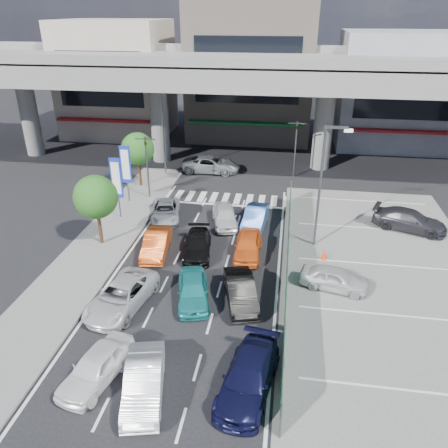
% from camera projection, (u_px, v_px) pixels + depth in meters
% --- Properties ---
extents(ground, '(120.00, 120.00, 0.00)m').
position_uv_depth(ground, '(192.00, 287.00, 24.69)').
color(ground, black).
rests_on(ground, ground).
extents(parking_lot, '(12.00, 28.00, 0.06)m').
position_uv_depth(parking_lot, '(387.00, 283.00, 24.95)').
color(parking_lot, '#5E5E5C').
rests_on(parking_lot, ground).
extents(sidewalk_left, '(4.00, 30.00, 0.12)m').
position_uv_depth(sidewalk_left, '(102.00, 243.00, 29.15)').
color(sidewalk_left, '#5E5E5C').
rests_on(sidewalk_left, ground).
extents(fence_run, '(0.16, 22.00, 1.80)m').
position_uv_depth(fence_run, '(287.00, 272.00, 24.45)').
color(fence_run, '#1D552F').
rests_on(fence_run, ground).
extents(expressway, '(64.00, 14.00, 10.75)m').
position_uv_depth(expressway, '(240.00, 73.00, 40.26)').
color(expressway, slate).
rests_on(expressway, ground).
extents(building_west, '(12.00, 10.90, 13.00)m').
position_uv_depth(building_west, '(117.00, 79.00, 52.27)').
color(building_west, '#A49884').
rests_on(building_west, ground).
extents(building_center, '(14.00, 10.90, 15.00)m').
position_uv_depth(building_center, '(251.00, 72.00, 50.54)').
color(building_center, gray).
rests_on(building_center, ground).
extents(building_east, '(12.00, 10.90, 12.00)m').
position_uv_depth(building_east, '(394.00, 90.00, 48.15)').
color(building_east, gray).
rests_on(building_east, ground).
extents(traffic_light_left, '(1.60, 1.24, 5.20)m').
position_uv_depth(traffic_light_left, '(146.00, 152.00, 34.40)').
color(traffic_light_left, '#595B60').
rests_on(traffic_light_left, ground).
extents(traffic_light_right, '(1.60, 1.24, 5.20)m').
position_uv_depth(traffic_light_right, '(296.00, 135.00, 39.01)').
color(traffic_light_right, '#595B60').
rests_on(traffic_light_right, ground).
extents(street_lamp_right, '(1.65, 0.22, 8.00)m').
position_uv_depth(street_lamp_right, '(324.00, 178.00, 26.90)').
color(street_lamp_right, '#595B60').
rests_on(street_lamp_right, ground).
extents(street_lamp_left, '(1.65, 0.22, 8.00)m').
position_uv_depth(street_lamp_left, '(165.00, 124.00, 39.36)').
color(street_lamp_left, '#595B60').
rests_on(street_lamp_left, ground).
extents(signboard_near, '(0.80, 0.14, 4.70)m').
position_uv_depth(signboard_near, '(116.00, 180.00, 31.38)').
color(signboard_near, '#595B60').
rests_on(signboard_near, ground).
extents(signboard_far, '(0.80, 0.14, 4.70)m').
position_uv_depth(signboard_far, '(126.00, 166.00, 34.09)').
color(signboard_far, '#595B60').
rests_on(signboard_far, ground).
extents(tree_near, '(2.80, 2.80, 4.80)m').
position_uv_depth(tree_near, '(96.00, 197.00, 27.67)').
color(tree_near, '#382314').
rests_on(tree_near, ground).
extents(tree_far, '(2.80, 2.80, 4.80)m').
position_uv_depth(tree_far, '(138.00, 149.00, 37.08)').
color(tree_far, '#382314').
rests_on(tree_far, ground).
extents(van_white_back_left, '(2.56, 4.29, 1.37)m').
position_uv_depth(van_white_back_left, '(97.00, 366.00, 18.28)').
color(van_white_back_left, white).
rests_on(van_white_back_left, ground).
extents(hatch_white_back_mid, '(2.35, 4.41, 1.38)m').
position_uv_depth(hatch_white_back_mid, '(144.00, 382.00, 17.51)').
color(hatch_white_back_mid, white).
rests_on(hatch_white_back_mid, ground).
extents(minivan_navy_back, '(2.69, 5.01, 1.38)m').
position_uv_depth(minivan_navy_back, '(248.00, 377.00, 17.74)').
color(minivan_navy_back, black).
rests_on(minivan_navy_back, ground).
extents(sedan_white_mid_left, '(3.14, 5.29, 1.38)m').
position_uv_depth(sedan_white_mid_left, '(122.00, 296.00, 22.76)').
color(sedan_white_mid_left, silver).
rests_on(sedan_white_mid_left, ground).
extents(taxi_teal_mid, '(2.50, 4.27, 1.36)m').
position_uv_depth(taxi_teal_mid, '(193.00, 290.00, 23.23)').
color(taxi_teal_mid, teal).
rests_on(taxi_teal_mid, ground).
extents(hatch_black_mid_right, '(2.47, 4.40, 1.37)m').
position_uv_depth(hatch_black_mid_right, '(241.00, 291.00, 23.12)').
color(hatch_black_mid_right, black).
rests_on(hatch_black_mid_right, ground).
extents(taxi_orange_left, '(1.93, 4.33, 1.38)m').
position_uv_depth(taxi_orange_left, '(157.00, 243.00, 27.82)').
color(taxi_orange_left, '#B84414').
rests_on(taxi_orange_left, ground).
extents(sedan_black_mid, '(2.28, 4.39, 1.21)m').
position_uv_depth(sedan_black_mid, '(197.00, 245.00, 27.74)').
color(sedan_black_mid, black).
rests_on(sedan_black_mid, ground).
extents(taxi_orange_right, '(1.71, 4.08, 1.38)m').
position_uv_depth(taxi_orange_right, '(248.00, 245.00, 27.59)').
color(taxi_orange_right, orange).
rests_on(taxi_orange_right, ground).
extents(wagon_silver_front_left, '(2.95, 4.73, 1.22)m').
position_uv_depth(wagon_silver_front_left, '(166.00, 211.00, 32.38)').
color(wagon_silver_front_left, '#A2A3A9').
rests_on(wagon_silver_front_left, ground).
extents(sedan_white_front_mid, '(2.59, 4.33, 1.38)m').
position_uv_depth(sedan_white_front_mid, '(225.00, 216.00, 31.49)').
color(sedan_white_front_mid, silver).
rests_on(sedan_white_front_mid, ground).
extents(kei_truck_front_right, '(1.83, 4.30, 1.38)m').
position_uv_depth(kei_truck_front_right, '(255.00, 217.00, 31.27)').
color(kei_truck_front_right, '#446ABD').
rests_on(kei_truck_front_right, ground).
extents(crossing_wagon_silver, '(5.48, 2.55, 1.52)m').
position_uv_depth(crossing_wagon_silver, '(211.00, 164.00, 41.60)').
color(crossing_wagon_silver, gray).
rests_on(crossing_wagon_silver, ground).
extents(parked_sedan_white, '(4.04, 2.36, 1.29)m').
position_uv_depth(parked_sedan_white, '(334.00, 278.00, 24.20)').
color(parked_sedan_white, silver).
rests_on(parked_sedan_white, parking_lot).
extents(parked_sedan_dgrey, '(5.37, 3.60, 1.44)m').
position_uv_depth(parked_sedan_dgrey, '(410.00, 220.00, 30.63)').
color(parked_sedan_dgrey, '#2C2C31').
rests_on(parked_sedan_dgrey, parking_lot).
extents(traffic_cone, '(0.39, 0.39, 0.74)m').
position_uv_depth(traffic_cone, '(324.00, 254.00, 27.12)').
color(traffic_cone, '#F72F0D').
rests_on(traffic_cone, parking_lot).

